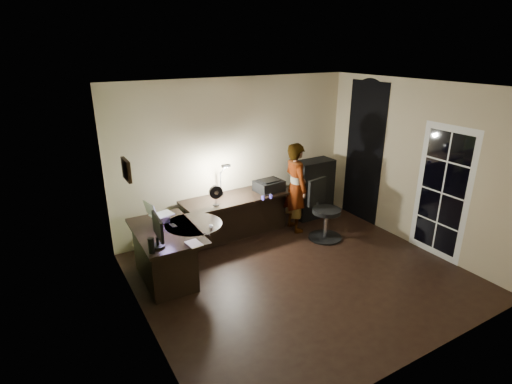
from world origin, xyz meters
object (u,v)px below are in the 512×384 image
desk_left (168,255)px  office_chair (327,211)px  cabinet (313,189)px  person (296,188)px  monitor (157,236)px  desk_right (239,216)px

desk_left → office_chair: 2.79m
cabinet → person: (-0.65, -0.31, 0.24)m
cabinet → monitor: bearing=-161.9°
desk_right → office_chair: 1.53m
desk_left → person: person is taller
desk_right → cabinet: (1.65, 0.02, 0.20)m
cabinet → office_chair: (-0.40, -0.89, -0.05)m
desk_right → monitor: (-1.77, -1.16, 0.56)m
desk_right → office_chair: size_ratio=1.90×
desk_left → office_chair: bearing=-1.6°
monitor → person: person is taller
desk_right → person: (1.00, -0.29, 0.44)m
cabinet → monitor: (-3.42, -1.18, 0.36)m
monitor → person: size_ratio=0.28×
office_chair → desk_left: bearing=165.6°
desk_right → person: bearing=-18.4°
desk_left → person: 2.61m
desk_right → monitor: 2.19m
cabinet → office_chair: cabinet is taller
desk_left → office_chair: (2.78, -0.13, 0.13)m
monitor → office_chair: 3.06m
cabinet → person: 0.76m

